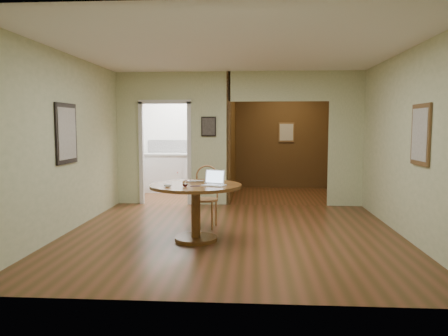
# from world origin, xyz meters

# --- Properties ---
(floor) EXTENTS (5.00, 5.00, 0.00)m
(floor) POSITION_xyz_m (0.00, 0.00, 0.00)
(floor) COLOR #442C13
(floor) RESTS_ON ground
(room_shell) EXTENTS (5.20, 7.50, 5.00)m
(room_shell) POSITION_xyz_m (-0.47, 3.10, 1.29)
(room_shell) COLOR white
(room_shell) RESTS_ON ground
(dining_table) EXTENTS (1.28, 1.28, 0.80)m
(dining_table) POSITION_xyz_m (-0.49, -0.35, 0.59)
(dining_table) COLOR brown
(dining_table) RESTS_ON ground
(chair) EXTENTS (0.47, 0.47, 0.98)m
(chair) POSITION_xyz_m (-0.45, 0.53, 0.55)
(chair) COLOR #A16639
(chair) RESTS_ON ground
(open_laptop) EXTENTS (0.35, 0.35, 0.21)m
(open_laptop) POSITION_xyz_m (-0.22, -0.42, 0.86)
(open_laptop) COLOR white
(open_laptop) RESTS_ON dining_table
(closed_laptop) EXTENTS (0.30, 0.20, 0.02)m
(closed_laptop) POSITION_xyz_m (-0.56, -0.13, 0.81)
(closed_laptop) COLOR #AFAFB4
(closed_laptop) RESTS_ON dining_table
(mouse) EXTENTS (0.11, 0.06, 0.04)m
(mouse) POSITION_xyz_m (-0.83, -0.64, 0.82)
(mouse) COLOR white
(mouse) RESTS_ON dining_table
(wine_glass) EXTENTS (0.08, 0.08, 0.09)m
(wine_glass) POSITION_xyz_m (-0.60, -0.59, 0.85)
(wine_glass) COLOR white
(wine_glass) RESTS_ON dining_table
(pen) EXTENTS (0.14, 0.04, 0.01)m
(pen) POSITION_xyz_m (-0.47, -0.55, 0.80)
(pen) COLOR #0B0C51
(pen) RESTS_ON dining_table
(kitchen_cabinet) EXTENTS (2.06, 0.60, 0.94)m
(kitchen_cabinet) POSITION_xyz_m (-1.35, 4.20, 0.47)
(kitchen_cabinet) COLOR white
(kitchen_cabinet) RESTS_ON ground
(grocery_bag) EXTENTS (0.29, 0.25, 0.27)m
(grocery_bag) POSITION_xyz_m (-0.60, 4.20, 1.08)
(grocery_bag) COLOR tan
(grocery_bag) RESTS_ON kitchen_cabinet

